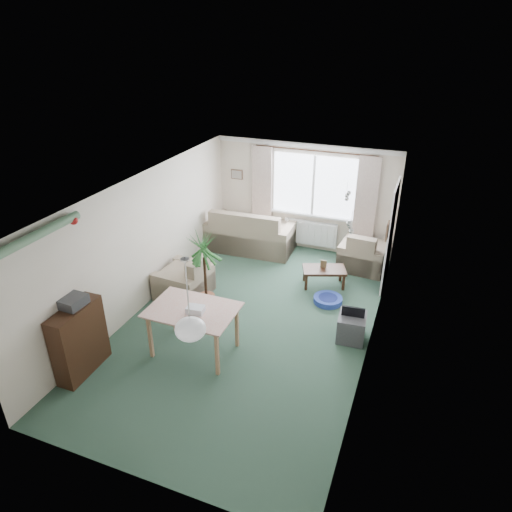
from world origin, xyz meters
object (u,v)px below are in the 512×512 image
(houseplant, at_px, (205,272))
(pet_bed, at_px, (328,300))
(armchair_corner, at_px, (364,250))
(armchair_left, at_px, (183,276))
(coffee_table, at_px, (324,277))
(bookshelf, at_px, (79,340))
(dining_table, at_px, (194,331))
(sofa, at_px, (250,228))
(tv_cube, at_px, (351,327))

(houseplant, distance_m, pet_bed, 2.33)
(armchair_corner, xyz_separation_m, armchair_left, (-2.98, -2.31, -0.01))
(pet_bed, bearing_deg, coffee_table, 111.44)
(bookshelf, bearing_deg, dining_table, 35.23)
(sofa, bearing_deg, tv_cube, 134.92)
(pet_bed, bearing_deg, bookshelf, -133.37)
(coffee_table, xyz_separation_m, dining_table, (-1.39, -2.71, 0.20))
(houseplant, bearing_deg, bookshelf, -114.20)
(armchair_left, relative_size, coffee_table, 1.10)
(armchair_corner, bearing_deg, houseplant, 52.39)
(dining_table, bearing_deg, sofa, 98.58)
(sofa, bearing_deg, coffee_table, 149.42)
(sofa, relative_size, dining_table, 1.60)
(coffee_table, height_order, tv_cube, tv_cube)
(coffee_table, bearing_deg, pet_bed, -68.56)
(armchair_left, xyz_separation_m, bookshelf, (-0.34, -2.41, 0.14))
(armchair_corner, relative_size, bookshelf, 0.86)
(coffee_table, height_order, pet_bed, coffee_table)
(coffee_table, height_order, dining_table, dining_table)
(bookshelf, height_order, pet_bed, bookshelf)
(sofa, height_order, dining_table, sofa)
(sofa, distance_m, dining_table, 3.80)
(armchair_corner, height_order, bookshelf, bookshelf)
(armchair_left, distance_m, pet_bed, 2.72)
(pet_bed, bearing_deg, tv_cube, -57.46)
(armchair_left, xyz_separation_m, coffee_table, (2.38, 1.28, -0.22))
(armchair_left, height_order, coffee_table, armchair_left)
(armchair_left, xyz_separation_m, pet_bed, (2.61, 0.71, -0.35))
(tv_cube, xyz_separation_m, pet_bed, (-0.59, 0.93, -0.16))
(tv_cube, bearing_deg, bookshelf, -152.71)
(pet_bed, bearing_deg, armchair_left, -164.84)
(pet_bed, bearing_deg, sofa, 143.39)
(armchair_left, bearing_deg, houseplant, 68.73)
(dining_table, bearing_deg, armchair_left, 124.58)
(armchair_left, xyz_separation_m, tv_cube, (3.20, -0.23, -0.19))
(armchair_left, height_order, tv_cube, armchair_left)
(houseplant, height_order, tv_cube, houseplant)
(armchair_corner, distance_m, coffee_table, 1.21)
(coffee_table, height_order, houseplant, houseplant)
(armchair_left, relative_size, bookshelf, 0.84)
(bookshelf, bearing_deg, houseplant, 64.51)
(sofa, relative_size, pet_bed, 3.72)
(armchair_left, height_order, dining_table, armchair_left)
(dining_table, bearing_deg, houseplant, 108.05)
(armchair_corner, relative_size, armchair_left, 1.03)
(armchair_left, xyz_separation_m, houseplant, (0.61, -0.29, 0.35))
(armchair_left, distance_m, bookshelf, 2.44)
(armchair_corner, height_order, dining_table, armchair_corner)
(bookshelf, distance_m, dining_table, 1.66)
(bookshelf, height_order, dining_table, bookshelf)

